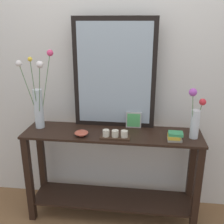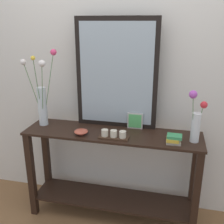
{
  "view_description": "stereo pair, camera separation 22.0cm",
  "coord_description": "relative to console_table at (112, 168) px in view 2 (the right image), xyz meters",
  "views": [
    {
      "loc": [
        0.26,
        -2.06,
        1.74
      ],
      "look_at": [
        0.0,
        0.0,
        1.03
      ],
      "focal_mm": 42.58,
      "sensor_mm": 36.0,
      "label": 1
    },
    {
      "loc": [
        0.47,
        -2.02,
        1.74
      ],
      "look_at": [
        0.0,
        0.0,
        1.03
      ],
      "focal_mm": 42.58,
      "sensor_mm": 36.0,
      "label": 2
    }
  ],
  "objects": [
    {
      "name": "ground_plane",
      "position": [
        0.0,
        0.0,
        -0.51
      ],
      "size": [
        7.0,
        6.0,
        0.02
      ],
      "primitive_type": "cube",
      "color": "brown"
    },
    {
      "name": "wall_back",
      "position": [
        0.0,
        0.31,
        0.85
      ],
      "size": [
        6.4,
        0.08,
        2.7
      ],
      "primitive_type": "cube",
      "color": "silver",
      "rests_on": "ground"
    },
    {
      "name": "console_table",
      "position": [
        0.0,
        0.0,
        0.0
      ],
      "size": [
        1.51,
        0.38,
        0.84
      ],
      "color": "black",
      "rests_on": "ground"
    },
    {
      "name": "mirror_leaning",
      "position": [
        0.0,
        0.16,
        0.81
      ],
      "size": [
        0.71,
        0.03,
        0.94
      ],
      "color": "black",
      "rests_on": "console_table"
    },
    {
      "name": "tall_vase_left",
      "position": [
        -0.64,
        0.03,
        0.59
      ],
      "size": [
        0.28,
        0.2,
        0.68
      ],
      "color": "silver",
      "rests_on": "console_table"
    },
    {
      "name": "vase_right",
      "position": [
        0.67,
        -0.03,
        0.52
      ],
      "size": [
        0.15,
        0.1,
        0.42
      ],
      "color": "silver",
      "rests_on": "console_table"
    },
    {
      "name": "candle_tray",
      "position": [
        0.04,
        -0.11,
        0.37
      ],
      "size": [
        0.24,
        0.09,
        0.07
      ],
      "color": "#382316",
      "rests_on": "console_table"
    },
    {
      "name": "picture_frame_small",
      "position": [
        0.18,
        0.13,
        0.41
      ],
      "size": [
        0.14,
        0.01,
        0.14
      ],
      "color": "#B7B2AD",
      "rests_on": "console_table"
    },
    {
      "name": "decorative_bowl",
      "position": [
        -0.24,
        -0.1,
        0.37
      ],
      "size": [
        0.12,
        0.12,
        0.04
      ],
      "color": "#B24C38",
      "rests_on": "console_table"
    },
    {
      "name": "book_stack",
      "position": [
        0.51,
        -0.1,
        0.38
      ],
      "size": [
        0.12,
        0.09,
        0.07
      ],
      "color": "#B2A893",
      "rests_on": "console_table"
    }
  ]
}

